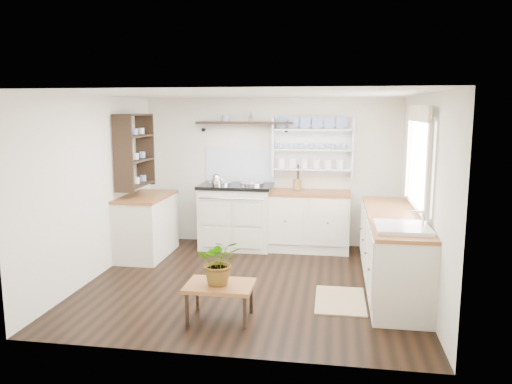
% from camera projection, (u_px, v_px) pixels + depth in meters
% --- Properties ---
extents(floor, '(4.00, 3.80, 0.01)m').
position_uv_depth(floor, '(251.00, 282.00, 6.20)').
color(floor, black).
rests_on(floor, ground).
extents(wall_back, '(4.00, 0.02, 2.30)m').
position_uv_depth(wall_back, '(271.00, 172.00, 7.86)').
color(wall_back, silver).
rests_on(wall_back, ground).
extents(wall_right, '(0.02, 3.80, 2.30)m').
position_uv_depth(wall_right, '(423.00, 196.00, 5.70)').
color(wall_right, silver).
rests_on(wall_right, ground).
extents(wall_left, '(0.02, 3.80, 2.30)m').
position_uv_depth(wall_left, '(96.00, 187.00, 6.32)').
color(wall_left, silver).
rests_on(wall_left, ground).
extents(ceiling, '(4.00, 3.80, 0.01)m').
position_uv_depth(ceiling, '(251.00, 94.00, 5.82)').
color(ceiling, white).
rests_on(ceiling, wall_back).
extents(window, '(0.08, 1.55, 1.22)m').
position_uv_depth(window, '(418.00, 158.00, 5.79)').
color(window, white).
rests_on(window, wall_right).
extents(aga_cooker, '(1.11, 0.77, 1.02)m').
position_uv_depth(aga_cooker, '(236.00, 215.00, 7.73)').
color(aga_cooker, beige).
rests_on(aga_cooker, floor).
extents(back_cabinets, '(1.27, 0.63, 0.90)m').
position_uv_depth(back_cabinets, '(307.00, 220.00, 7.59)').
color(back_cabinets, beige).
rests_on(back_cabinets, floor).
extents(right_cabinets, '(0.62, 2.43, 0.90)m').
position_uv_depth(right_cabinets, '(393.00, 250.00, 5.96)').
color(right_cabinets, beige).
rests_on(right_cabinets, floor).
extents(belfast_sink, '(0.55, 0.60, 0.45)m').
position_uv_depth(belfast_sink, '(402.00, 239.00, 5.17)').
color(belfast_sink, white).
rests_on(belfast_sink, right_cabinets).
extents(left_cabinets, '(0.62, 1.13, 0.90)m').
position_uv_depth(left_cabinets, '(147.00, 225.00, 7.27)').
color(left_cabinets, beige).
rests_on(left_cabinets, floor).
extents(plate_rack, '(1.20, 0.22, 0.90)m').
position_uv_depth(plate_rack, '(313.00, 147.00, 7.66)').
color(plate_rack, white).
rests_on(plate_rack, wall_back).
extents(high_shelf, '(1.50, 0.29, 0.16)m').
position_uv_depth(high_shelf, '(245.00, 124.00, 7.68)').
color(high_shelf, black).
rests_on(high_shelf, wall_back).
extents(left_shelving, '(0.28, 0.80, 1.05)m').
position_uv_depth(left_shelving, '(135.00, 150.00, 7.11)').
color(left_shelving, black).
rests_on(left_shelving, wall_left).
extents(kettle, '(0.18, 0.18, 0.23)m').
position_uv_depth(kettle, '(217.00, 182.00, 7.56)').
color(kettle, silver).
rests_on(kettle, aga_cooker).
extents(utensil_crock, '(0.14, 0.14, 0.16)m').
position_uv_depth(utensil_crock, '(297.00, 185.00, 7.61)').
color(utensil_crock, olive).
rests_on(utensil_crock, back_cabinets).
extents(center_table, '(0.69, 0.49, 0.37)m').
position_uv_depth(center_table, '(220.00, 288.00, 5.08)').
color(center_table, brown).
rests_on(center_table, floor).
extents(potted_plant, '(0.50, 0.46, 0.48)m').
position_uv_depth(potted_plant, '(219.00, 261.00, 5.03)').
color(potted_plant, '#3F7233').
rests_on(potted_plant, center_table).
extents(floor_rug, '(0.56, 0.85, 0.02)m').
position_uv_depth(floor_rug, '(340.00, 300.00, 5.59)').
color(floor_rug, '#8D7A52').
rests_on(floor_rug, floor).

